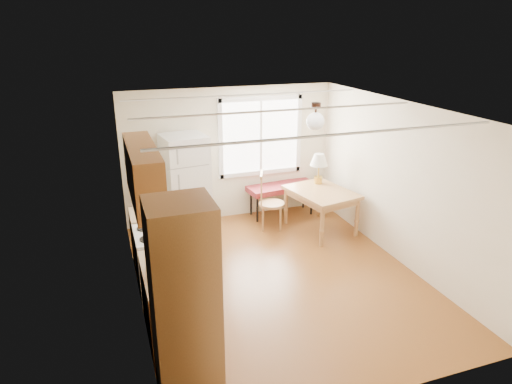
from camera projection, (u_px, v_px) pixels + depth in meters
name	position (u px, v px, depth m)	size (l,w,h in m)	color
room_shell	(280.00, 199.00, 6.37)	(4.60, 5.60, 2.62)	#5D3113
kitchen_run	(165.00, 265.00, 5.42)	(0.65, 3.40, 2.20)	brown
window_unit	(261.00, 136.00, 8.65)	(1.64, 0.05, 1.51)	white
pendant_light	(315.00, 120.00, 6.61)	(0.26, 0.26, 0.40)	black
refrigerator	(186.00, 184.00, 8.09)	(0.82, 0.82, 1.77)	white
bench	(282.00, 188.00, 8.87)	(1.40, 0.65, 0.62)	maroon
dining_table	(321.00, 196.00, 8.15)	(1.14, 1.38, 0.76)	olive
chair	(266.00, 197.00, 8.25)	(0.51, 0.51, 1.06)	olive
table_lamp	(319.00, 162.00, 8.36)	(0.33, 0.33, 0.57)	gold
coffee_maker	(166.00, 257.00, 5.18)	(0.23, 0.28, 0.39)	black
kettle	(159.00, 266.00, 5.12)	(0.11, 0.11, 0.22)	red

